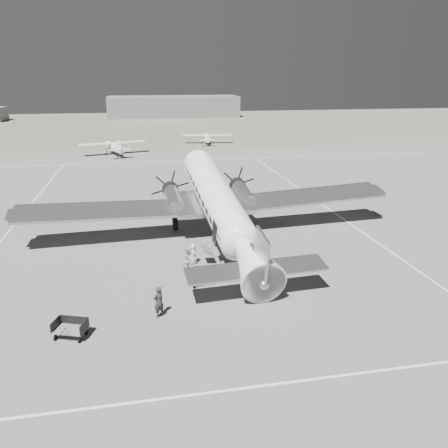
{
  "coord_description": "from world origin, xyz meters",
  "views": [
    {
      "loc": [
        -6.29,
        -29.06,
        12.72
      ],
      "look_at": [
        -0.51,
        1.43,
        2.2
      ],
      "focal_mm": 35.0,
      "sensor_mm": 36.0,
      "label": 1
    }
  ],
  "objects_px": {
    "ground_crew": "(159,302)",
    "passenger": "(193,254)",
    "hangar_main": "(174,106)",
    "light_plane_left": "(114,148)",
    "dc3_airliner": "(219,206)",
    "ramp_agent": "(189,260)",
    "baggage_cart_near": "(201,277)",
    "baggage_cart_far": "(70,329)",
    "light_plane_right": "(207,139)"
  },
  "relations": [
    {
      "from": "baggage_cart_near",
      "to": "light_plane_left",
      "type": "bearing_deg",
      "value": 84.77
    },
    {
      "from": "baggage_cart_near",
      "to": "passenger",
      "type": "relative_size",
      "value": 1.09
    },
    {
      "from": "dc3_airliner",
      "to": "light_plane_right",
      "type": "xyz_separation_m",
      "value": [
        7.19,
        53.85,
        -2.03
      ]
    },
    {
      "from": "baggage_cart_far",
      "to": "ramp_agent",
      "type": "relative_size",
      "value": 0.93
    },
    {
      "from": "hangar_main",
      "to": "passenger",
      "type": "relative_size",
      "value": 27.51
    },
    {
      "from": "dc3_airliner",
      "to": "ramp_agent",
      "type": "relative_size",
      "value": 17.28
    },
    {
      "from": "light_plane_right",
      "to": "passenger",
      "type": "relative_size",
      "value": 6.35
    },
    {
      "from": "ramp_agent",
      "to": "light_plane_right",
      "type": "bearing_deg",
      "value": 1.15
    },
    {
      "from": "dc3_airliner",
      "to": "ground_crew",
      "type": "bearing_deg",
      "value": -120.16
    },
    {
      "from": "baggage_cart_near",
      "to": "ramp_agent",
      "type": "relative_size",
      "value": 0.9
    },
    {
      "from": "ramp_agent",
      "to": "passenger",
      "type": "xyz_separation_m",
      "value": [
        0.41,
        1.38,
        -0.16
      ]
    },
    {
      "from": "light_plane_left",
      "to": "passenger",
      "type": "relative_size",
      "value": 7.42
    },
    {
      "from": "light_plane_right",
      "to": "hangar_main",
      "type": "bearing_deg",
      "value": 99.09
    },
    {
      "from": "dc3_airliner",
      "to": "light_plane_left",
      "type": "bearing_deg",
      "value": 99.47
    },
    {
      "from": "passenger",
      "to": "dc3_airliner",
      "type": "bearing_deg",
      "value": -15.38
    },
    {
      "from": "hangar_main",
      "to": "passenger",
      "type": "distance_m",
      "value": 120.8
    },
    {
      "from": "hangar_main",
      "to": "ramp_agent",
      "type": "height_order",
      "value": "hangar_main"
    },
    {
      "from": "light_plane_left",
      "to": "baggage_cart_far",
      "type": "distance_m",
      "value": 56.01
    },
    {
      "from": "hangar_main",
      "to": "ground_crew",
      "type": "bearing_deg",
      "value": -94.87
    },
    {
      "from": "hangar_main",
      "to": "dc3_airliner",
      "type": "height_order",
      "value": "hangar_main"
    },
    {
      "from": "light_plane_left",
      "to": "hangar_main",
      "type": "bearing_deg",
      "value": 61.4
    },
    {
      "from": "dc3_airliner",
      "to": "hangar_main",
      "type": "bearing_deg",
      "value": 83.54
    },
    {
      "from": "light_plane_right",
      "to": "passenger",
      "type": "distance_m",
      "value": 58.61
    },
    {
      "from": "hangar_main",
      "to": "baggage_cart_near",
      "type": "relative_size",
      "value": 25.23
    },
    {
      "from": "light_plane_right",
      "to": "ramp_agent",
      "type": "xyz_separation_m",
      "value": [
        -10.21,
        -59.16,
        -0.08
      ]
    },
    {
      "from": "ground_crew",
      "to": "baggage_cart_far",
      "type": "bearing_deg",
      "value": -22.67
    },
    {
      "from": "baggage_cart_near",
      "to": "baggage_cart_far",
      "type": "xyz_separation_m",
      "value": [
        -7.4,
        -4.81,
        0.01
      ]
    },
    {
      "from": "passenger",
      "to": "ramp_agent",
      "type": "bearing_deg",
      "value": -178.56
    },
    {
      "from": "light_plane_left",
      "to": "light_plane_right",
      "type": "distance_m",
      "value": 20.1
    },
    {
      "from": "light_plane_right",
      "to": "ground_crew",
      "type": "relative_size",
      "value": 5.25
    },
    {
      "from": "baggage_cart_far",
      "to": "ground_crew",
      "type": "height_order",
      "value": "ground_crew"
    },
    {
      "from": "baggage_cart_near",
      "to": "ground_crew",
      "type": "xyz_separation_m",
      "value": [
        -2.85,
        -3.58,
        0.45
      ]
    },
    {
      "from": "ground_crew",
      "to": "passenger",
      "type": "distance_m",
      "value": 7.36
    },
    {
      "from": "ground_crew",
      "to": "hangar_main",
      "type": "bearing_deg",
      "value": -132.71
    },
    {
      "from": "light_plane_left",
      "to": "baggage_cart_near",
      "type": "bearing_deg",
      "value": -97.57
    },
    {
      "from": "light_plane_left",
      "to": "ramp_agent",
      "type": "height_order",
      "value": "light_plane_left"
    },
    {
      "from": "dc3_airliner",
      "to": "baggage_cart_near",
      "type": "height_order",
      "value": "dc3_airliner"
    },
    {
      "from": "light_plane_right",
      "to": "baggage_cart_far",
      "type": "height_order",
      "value": "light_plane_right"
    },
    {
      "from": "ramp_agent",
      "to": "hangar_main",
      "type": "bearing_deg",
      "value": 6.94
    },
    {
      "from": "ground_crew",
      "to": "dc3_airliner",
      "type": "bearing_deg",
      "value": -154.24
    },
    {
      "from": "hangar_main",
      "to": "light_plane_left",
      "type": "bearing_deg",
      "value": -102.32
    },
    {
      "from": "baggage_cart_near",
      "to": "ground_crew",
      "type": "height_order",
      "value": "ground_crew"
    },
    {
      "from": "light_plane_left",
      "to": "baggage_cart_far",
      "type": "height_order",
      "value": "light_plane_left"
    },
    {
      "from": "hangar_main",
      "to": "dc3_airliner",
      "type": "xyz_separation_m",
      "value": [
        -5.51,
        -116.57,
        -0.26
      ]
    },
    {
      "from": "hangar_main",
      "to": "ground_crew",
      "type": "distance_m",
      "value": 127.82
    },
    {
      "from": "light_plane_left",
      "to": "passenger",
      "type": "distance_m",
      "value": 48.56
    },
    {
      "from": "dc3_airliner",
      "to": "light_plane_left",
      "type": "xyz_separation_m",
      "value": [
        -10.34,
        44.0,
        -1.86
      ]
    },
    {
      "from": "light_plane_right",
      "to": "ground_crew",
      "type": "height_order",
      "value": "light_plane_right"
    },
    {
      "from": "baggage_cart_near",
      "to": "passenger",
      "type": "xyz_separation_m",
      "value": [
        -0.11,
        3.25,
        0.29
      ]
    },
    {
      "from": "ramp_agent",
      "to": "light_plane_left",
      "type": "bearing_deg",
      "value": 19.39
    }
  ]
}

